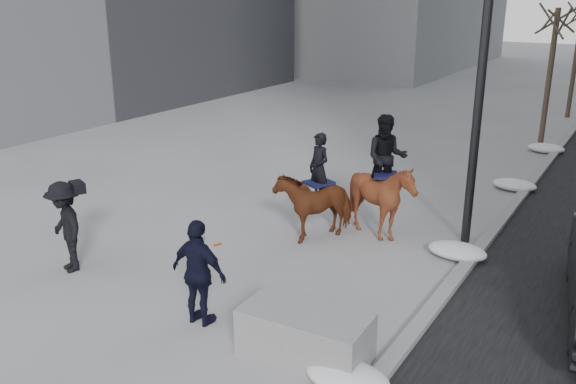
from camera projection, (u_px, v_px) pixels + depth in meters
The scene contains 10 objects.
ground at pixel (253, 289), 10.89m from camera, with size 120.00×120.00×0.00m, color gray.
curb at pixel (538, 175), 17.47m from camera, with size 0.25×90.00×0.12m, color gray.
planter at pixel (305, 335), 8.77m from camera, with size 1.85×0.92×0.74m, color gray.
tree_near at pixel (550, 72), 20.01m from camera, with size 1.20×1.20×5.08m, color #3B2F23, non-canonical shape.
tree_far at pixel (576, 57), 24.95m from camera, with size 1.20×1.20×5.01m, color #3D3024, non-canonical shape.
mounted_left at pixel (316, 198), 13.10m from camera, with size 1.44×1.91×2.24m.
mounted_right at pixel (383, 190), 12.90m from camera, with size 1.92×2.01×2.66m.
feeder at pixel (199, 273), 9.53m from camera, with size 1.03×0.86×1.75m.
camera_crew at pixel (66, 227), 11.39m from camera, with size 1.30×1.05×1.75m.
snow_piles at pixel (486, 218), 13.91m from camera, with size 1.21×15.47×0.31m.
Camera 1 is at (5.67, -8.01, 5.08)m, focal length 38.00 mm.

